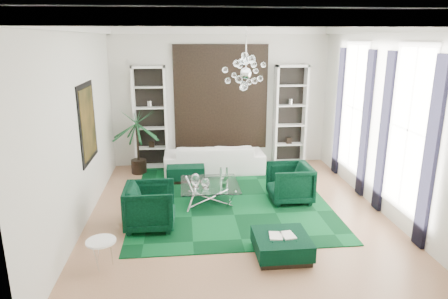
{
  "coord_description": "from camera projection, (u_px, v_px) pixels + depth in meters",
  "views": [
    {
      "loc": [
        -1.04,
        -7.55,
        3.5
      ],
      "look_at": [
        -0.22,
        0.5,
        1.24
      ],
      "focal_mm": 32.0,
      "sensor_mm": 36.0,
      "label": 1
    }
  ],
  "objects": [
    {
      "name": "floor",
      "position": [
        237.0,
        213.0,
        8.28
      ],
      "size": [
        6.0,
        7.0,
        0.02
      ],
      "primitive_type": "cube",
      "color": "#AB7D5A",
      "rests_on": "ground"
    },
    {
      "name": "ceiling",
      "position": [
        239.0,
        21.0,
        7.25
      ],
      "size": [
        6.0,
        7.0,
        0.02
      ],
      "primitive_type": "cube",
      "color": "white",
      "rests_on": "ground"
    },
    {
      "name": "wall_back",
      "position": [
        221.0,
        98.0,
        11.13
      ],
      "size": [
        6.0,
        0.02,
        3.8
      ],
      "primitive_type": "cube",
      "color": "silver",
      "rests_on": "ground"
    },
    {
      "name": "wall_front",
      "position": [
        280.0,
        188.0,
        4.4
      ],
      "size": [
        6.0,
        0.02,
        3.8
      ],
      "primitive_type": "cube",
      "color": "silver",
      "rests_on": "ground"
    },
    {
      "name": "wall_left",
      "position": [
        79.0,
        127.0,
        7.47
      ],
      "size": [
        0.02,
        7.0,
        3.8
      ],
      "primitive_type": "cube",
      "color": "silver",
      "rests_on": "ground"
    },
    {
      "name": "wall_right",
      "position": [
        385.0,
        120.0,
        8.06
      ],
      "size": [
        0.02,
        7.0,
        3.8
      ],
      "primitive_type": "cube",
      "color": "silver",
      "rests_on": "ground"
    },
    {
      "name": "crown_molding",
      "position": [
        239.0,
        27.0,
        7.28
      ],
      "size": [
        6.0,
        7.0,
        0.18
      ],
      "primitive_type": null,
      "color": "white",
      "rests_on": "ceiling"
    },
    {
      "name": "ceiling_medallion",
      "position": [
        236.0,
        23.0,
        7.55
      ],
      "size": [
        0.9,
        0.9,
        0.05
      ],
      "primitive_type": "cylinder",
      "color": "white",
      "rests_on": "ceiling"
    },
    {
      "name": "tapestry",
      "position": [
        221.0,
        98.0,
        11.08
      ],
      "size": [
        2.5,
        0.06,
        2.8
      ],
      "primitive_type": "cube",
      "color": "black",
      "rests_on": "wall_back"
    },
    {
      "name": "shelving_left",
      "position": [
        150.0,
        118.0,
        10.88
      ],
      "size": [
        0.9,
        0.38,
        2.8
      ],
      "primitive_type": null,
      "color": "white",
      "rests_on": "floor"
    },
    {
      "name": "shelving_right",
      "position": [
        290.0,
        115.0,
        11.26
      ],
      "size": [
        0.9,
        0.38,
        2.8
      ],
      "primitive_type": null,
      "color": "white",
      "rests_on": "floor"
    },
    {
      "name": "painting",
      "position": [
        88.0,
        123.0,
        8.06
      ],
      "size": [
        0.04,
        1.3,
        1.6
      ],
      "primitive_type": "cube",
      "color": "black",
      "rests_on": "wall_left"
    },
    {
      "name": "window_near",
      "position": [
        408.0,
        130.0,
        7.2
      ],
      "size": [
        0.03,
        1.1,
        2.9
      ],
      "primitive_type": "cube",
      "color": "white",
      "rests_on": "wall_right"
    },
    {
      "name": "curtain_near_a",
      "position": [
        430.0,
        156.0,
        6.51
      ],
      "size": [
        0.07,
        0.3,
        3.25
      ],
      "primitive_type": "cube",
      "color": "black",
      "rests_on": "floor"
    },
    {
      "name": "curtain_near_b",
      "position": [
        384.0,
        134.0,
        8.01
      ],
      "size": [
        0.07,
        0.3,
        3.25
      ],
      "primitive_type": "cube",
      "color": "black",
      "rests_on": "floor"
    },
    {
      "name": "window_far",
      "position": [
        353.0,
        108.0,
        9.5
      ],
      "size": [
        0.03,
        1.1,
        2.9
      ],
      "primitive_type": "cube",
      "color": "white",
      "rests_on": "wall_right"
    },
    {
      "name": "curtain_far_a",
      "position": [
        366.0,
        125.0,
        8.81
      ],
      "size": [
        0.07,
        0.3,
        3.25
      ],
      "primitive_type": "cube",
      "color": "black",
      "rests_on": "floor"
    },
    {
      "name": "curtain_far_b",
      "position": [
        339.0,
        112.0,
        10.31
      ],
      "size": [
        0.07,
        0.3,
        3.25
      ],
      "primitive_type": "cube",
      "color": "black",
      "rests_on": "floor"
    },
    {
      "name": "rug",
      "position": [
        228.0,
        196.0,
        9.14
      ],
      "size": [
        4.2,
        5.0,
        0.02
      ],
      "primitive_type": "cube",
      "color": "black",
      "rests_on": "floor"
    },
    {
      "name": "sofa",
      "position": [
        214.0,
        158.0,
        10.74
      ],
      "size": [
        2.65,
        1.03,
        0.77
      ],
      "primitive_type": "imported",
      "rotation": [
        0.0,
        0.0,
        3.14
      ],
      "color": "white",
      "rests_on": "floor"
    },
    {
      "name": "armchair_left",
      "position": [
        150.0,
        206.0,
        7.56
      ],
      "size": [
        0.94,
        0.91,
        0.85
      ],
      "primitive_type": "imported",
      "rotation": [
        0.0,
        0.0,
        1.57
      ],
      "color": "black",
      "rests_on": "floor"
    },
    {
      "name": "armchair_right",
      "position": [
        290.0,
        183.0,
        8.8
      ],
      "size": [
        0.92,
        0.89,
        0.84
      ],
      "primitive_type": "imported",
      "rotation": [
        0.0,
        0.0,
        -1.57
      ],
      "color": "black",
      "rests_on": "floor"
    },
    {
      "name": "coffee_table",
      "position": [
        210.0,
        193.0,
        8.77
      ],
      "size": [
        1.25,
        1.25,
        0.43
      ],
      "primitive_type": null,
      "color": "white",
      "rests_on": "floor"
    },
    {
      "name": "ottoman_side",
      "position": [
        186.0,
        171.0,
        10.23
      ],
      "size": [
        0.94,
        0.94,
        0.42
      ],
      "primitive_type": "cube",
      "color": "black",
      "rests_on": "floor"
    },
    {
      "name": "ottoman_front",
      "position": [
        281.0,
        246.0,
        6.62
      ],
      "size": [
        0.9,
        0.9,
        0.36
      ],
      "primitive_type": "cube",
      "color": "black",
      "rests_on": "floor"
    },
    {
      "name": "book",
      "position": [
        282.0,
        235.0,
        6.56
      ],
      "size": [
        0.43,
        0.29,
        0.03
      ],
      "primitive_type": "cube",
      "color": "white",
      "rests_on": "ottoman_front"
    },
    {
      "name": "side_table",
      "position": [
        102.0,
        254.0,
        6.27
      ],
      "size": [
        0.47,
        0.47,
        0.45
      ],
      "primitive_type": "cylinder",
      "color": "white",
      "rests_on": "floor"
    },
    {
      "name": "palm",
      "position": [
        137.0,
        133.0,
        10.46
      ],
      "size": [
        1.38,
        1.38,
        2.21
      ],
      "primitive_type": null,
      "color": "#144723",
      "rests_on": "floor"
    },
    {
      "name": "chandelier",
      "position": [
        246.0,
        73.0,
        7.63
      ],
      "size": [
        0.89,
        0.89,
        0.8
      ],
      "primitive_type": null,
      "color": "white",
      "rests_on": "ceiling"
    },
    {
      "name": "table_plant",
      "position": [
        225.0,
        182.0,
        8.46
      ],
      "size": [
        0.15,
        0.12,
        0.27
      ],
      "primitive_type": "imported",
      "color": "#144723",
      "rests_on": "coffee_table"
    }
  ]
}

